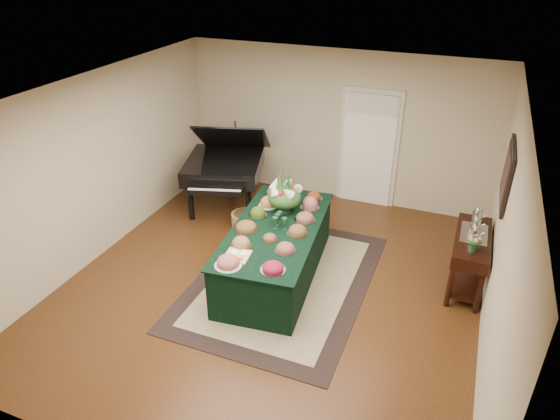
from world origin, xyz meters
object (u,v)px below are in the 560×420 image
at_px(floral_centerpiece, 284,193).
at_px(mahogany_sideboard, 471,248).
at_px(buffet_table, 276,251).
at_px(grand_piano, 224,166).

distance_m(floral_centerpiece, mahogany_sideboard, 2.65).
bearing_deg(floral_centerpiece, mahogany_sideboard, 5.36).
height_order(floral_centerpiece, mahogany_sideboard, floral_centerpiece).
xyz_separation_m(buffet_table, floral_centerpiece, (-0.06, 0.48, 0.69)).
xyz_separation_m(buffet_table, grand_piano, (-1.63, 1.62, 0.39)).
bearing_deg(grand_piano, floral_centerpiece, -36.03).
bearing_deg(mahogany_sideboard, grand_piano, 167.84).
relative_size(grand_piano, mahogany_sideboard, 1.47).
bearing_deg(buffet_table, floral_centerpiece, 96.89).
xyz_separation_m(floral_centerpiece, grand_piano, (-1.57, 1.14, -0.30)).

